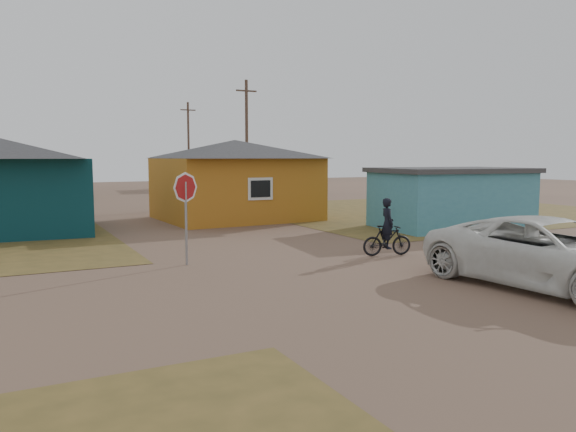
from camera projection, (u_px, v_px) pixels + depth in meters
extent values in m
plane|color=brown|center=(347.00, 277.00, 14.37)|extent=(120.00, 120.00, 0.00)
cube|color=brown|center=(429.00, 210.00, 32.21)|extent=(20.00, 18.00, 0.00)
cube|color=#B86F1C|center=(235.00, 189.00, 27.75)|extent=(7.21, 6.24, 3.00)
pyramid|color=#302F31|center=(235.00, 149.00, 27.54)|extent=(7.72, 6.76, 0.90)
cube|color=silver|center=(260.00, 189.00, 25.05)|extent=(1.20, 0.06, 1.00)
cube|color=black|center=(261.00, 189.00, 25.02)|extent=(0.95, 0.04, 0.75)
cube|color=teal|center=(450.00, 200.00, 24.29)|extent=(6.39, 4.61, 2.40)
cube|color=#302F31|center=(451.00, 170.00, 24.16)|extent=(6.71, 4.93, 0.20)
cube|color=#9CA78F|center=(29.00, 180.00, 41.64)|extent=(6.49, 5.60, 2.80)
pyramid|color=#302F31|center=(28.00, 155.00, 41.45)|extent=(7.04, 6.15, 0.80)
cube|color=gray|center=(208.00, 174.00, 54.18)|extent=(6.41, 5.50, 2.80)
pyramid|color=#302F31|center=(208.00, 156.00, 53.99)|extent=(6.95, 6.05, 0.80)
cylinder|color=brown|center=(247.00, 143.00, 36.38)|extent=(0.20, 0.20, 8.00)
cube|color=brown|center=(246.00, 91.00, 36.04)|extent=(1.40, 0.10, 0.10)
cylinder|color=brown|center=(189.00, 147.00, 51.01)|extent=(0.20, 0.20, 8.00)
cube|color=brown|center=(188.00, 110.00, 50.67)|extent=(1.40, 0.10, 0.10)
cylinder|color=gray|center=(186.00, 224.00, 15.86)|extent=(0.07, 0.07, 2.37)
imported|color=black|center=(387.00, 240.00, 17.44)|extent=(1.65, 0.80, 0.96)
imported|color=black|center=(387.00, 223.00, 17.39)|extent=(0.50, 0.64, 1.57)
imported|color=white|center=(551.00, 254.00, 13.03)|extent=(3.32, 6.20, 1.66)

